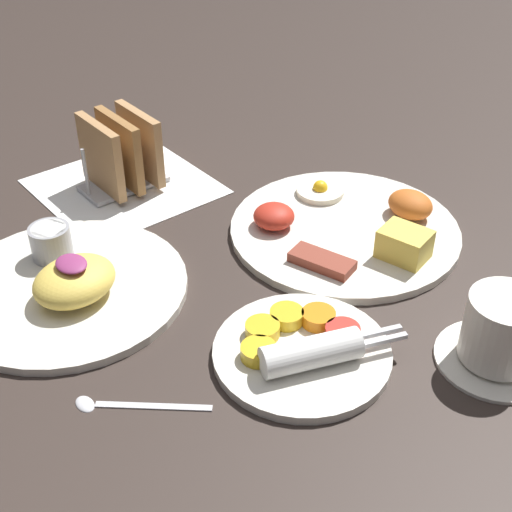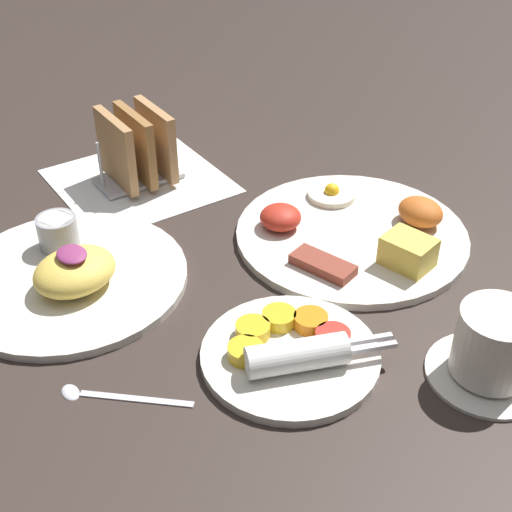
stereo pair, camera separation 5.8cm
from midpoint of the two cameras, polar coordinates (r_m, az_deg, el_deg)
The scene contains 8 objects.
ground_plane at distance 0.87m, azimuth -7.40°, elevation -0.28°, with size 3.00×3.00×0.00m, color #332823.
napkin_flat at distance 1.03m, azimuth -12.10°, elevation 5.46°, with size 0.22×0.22×0.00m.
plate_breakfast at distance 0.90m, azimuth 5.57°, elevation 2.27°, with size 0.29×0.29×0.05m.
plate_condiments at distance 0.72m, azimuth 1.43°, elevation -7.50°, with size 0.18×0.18×0.04m.
plate_foreground at distance 0.83m, azimuth -16.77°, elevation -2.03°, with size 0.27×0.27×0.06m.
toast_rack at distance 1.00m, azimuth -12.45°, elevation 7.93°, with size 0.10×0.12×0.10m.
coffee_cup at distance 0.73m, azimuth 16.88°, elevation -6.05°, with size 0.12×0.12×0.08m.
teaspoon at distance 0.70m, azimuth -13.31°, elevation -11.47°, with size 0.09×0.10×0.01m.
Camera 1 is at (0.59, -0.38, 0.50)m, focal length 50.00 mm.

